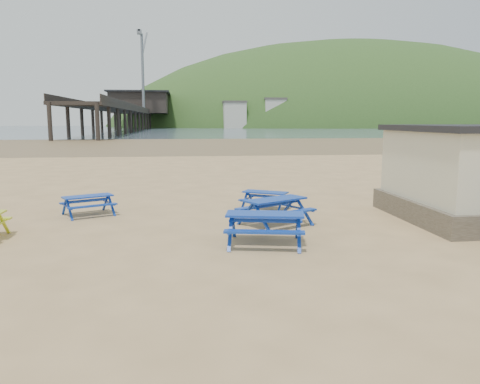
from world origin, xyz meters
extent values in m
plane|color=tan|center=(0.00, 0.00, 0.00)|extent=(400.00, 400.00, 0.00)
plane|color=brown|center=(0.00, 55.00, 0.00)|extent=(400.00, 400.00, 0.00)
plane|color=#435460|center=(0.00, 170.00, 0.01)|extent=(400.00, 400.00, 0.00)
cube|color=#002993|center=(-3.82, 3.24, 0.68)|extent=(1.78, 1.33, 0.05)
cube|color=#002993|center=(-4.07, 3.74, 0.42)|extent=(1.59, 0.96, 0.05)
cube|color=#002993|center=(-3.57, 2.75, 0.42)|extent=(1.59, 0.96, 0.05)
cube|color=#002993|center=(2.53, 3.52, 0.66)|extent=(1.73, 1.37, 0.05)
cube|color=#002993|center=(2.80, 3.99, 0.41)|extent=(1.53, 1.01, 0.05)
cube|color=#002993|center=(2.26, 3.05, 0.41)|extent=(1.53, 1.01, 0.05)
cube|color=#002993|center=(2.41, 0.94, 0.83)|extent=(2.16, 1.71, 0.06)
cube|color=#002993|center=(2.07, 1.52, 0.51)|extent=(1.91, 1.27, 0.06)
cube|color=#002993|center=(2.75, 0.35, 0.51)|extent=(1.91, 1.27, 0.06)
cube|color=#002993|center=(1.67, -1.36, 0.83)|extent=(2.17, 1.19, 0.06)
cube|color=#002993|center=(1.81, -0.69, 0.51)|extent=(2.07, 0.68, 0.06)
cube|color=#002993|center=(1.54, -2.03, 0.51)|extent=(2.07, 0.68, 0.06)
cube|color=black|center=(-18.00, 175.00, 6.00)|extent=(9.00, 220.00, 0.60)
cube|color=black|center=(-18.00, 186.00, 10.00)|extent=(22.00, 30.00, 8.00)
cube|color=black|center=(-18.00, 186.00, 14.30)|extent=(24.00, 32.00, 0.60)
cylinder|color=slate|center=(-15.00, 164.00, 20.00)|extent=(1.00, 1.00, 28.00)
cube|color=slate|center=(-15.00, 178.00, 33.00)|extent=(0.60, 25.63, 12.38)
ellipsoid|color=#2D4C1E|center=(90.00, 230.00, -10.00)|extent=(264.00, 144.00, 108.00)
camera|label=1|loc=(-0.43, -13.40, 3.32)|focal=35.00mm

